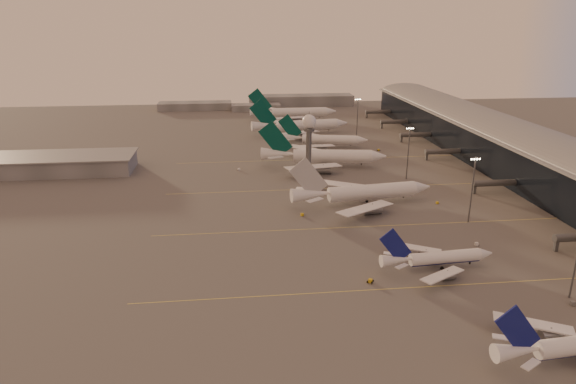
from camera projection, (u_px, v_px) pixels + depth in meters
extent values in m
plane|color=#535050|center=(359.00, 310.00, 132.13)|extent=(700.00, 700.00, 0.00)
cube|color=#E7D151|center=(454.00, 285.00, 144.74)|extent=(180.00, 0.25, 0.02)
cube|color=#E7D151|center=(403.00, 225.00, 187.11)|extent=(180.00, 0.25, 0.02)
cube|color=#E7D151|center=(370.00, 187.00, 229.48)|extent=(180.00, 0.25, 0.02)
cube|color=#E7D151|center=(346.00, 158.00, 276.56)|extent=(180.00, 0.25, 0.02)
cube|color=black|center=(525.00, 157.00, 244.32)|extent=(36.00, 360.00, 18.00)
cylinder|color=slate|center=(528.00, 138.00, 241.45)|extent=(10.08, 360.00, 10.08)
cube|color=slate|center=(528.00, 138.00, 241.38)|extent=(40.00, 362.00, 0.80)
cube|color=#4E5055|center=(556.00, 245.00, 165.45)|extent=(1.20, 1.20, 4.40)
cylinder|color=#4E5055|center=(497.00, 183.00, 220.40)|extent=(22.00, 2.80, 2.80)
cube|color=#4E5055|center=(475.00, 189.00, 220.07)|extent=(1.20, 1.20, 4.40)
cylinder|color=#4E5055|center=(445.00, 151.00, 273.12)|extent=(22.00, 2.80, 2.80)
cube|color=#4E5055|center=(427.00, 156.00, 272.79)|extent=(1.20, 1.20, 4.40)
cylinder|color=#4E5055|center=(418.00, 135.00, 312.67)|extent=(22.00, 2.80, 2.80)
cube|color=#4E5055|center=(401.00, 139.00, 312.34)|extent=(1.20, 1.20, 4.40)
cylinder|color=#4E5055|center=(396.00, 122.00, 352.22)|extent=(22.00, 2.80, 2.80)
cube|color=#4E5055|center=(382.00, 125.00, 351.89)|extent=(1.20, 1.20, 4.40)
cylinder|color=#4E5055|center=(380.00, 112.00, 389.88)|extent=(22.00, 2.80, 2.80)
cube|color=#4E5055|center=(367.00, 115.00, 389.55)|extent=(1.20, 1.20, 4.40)
cube|color=slate|center=(49.00, 165.00, 249.90)|extent=(80.00, 25.00, 8.00)
cube|color=slate|center=(48.00, 156.00, 248.56)|extent=(82.00, 27.00, 0.60)
cylinder|color=#4E5055|center=(309.00, 154.00, 242.14)|extent=(2.60, 2.60, 22.00)
cylinder|color=#4E5055|center=(309.00, 130.00, 238.46)|extent=(5.20, 5.20, 1.20)
sphere|color=white|center=(309.00, 121.00, 237.22)|extent=(6.40, 6.40, 6.40)
cylinder|color=#4E5055|center=(309.00, 113.00, 236.03)|extent=(0.16, 0.16, 2.00)
cylinder|color=#4E5055|center=(472.00, 190.00, 185.78)|extent=(0.56, 0.56, 25.00)
cube|color=#4E5055|center=(476.00, 158.00, 181.94)|extent=(3.60, 0.25, 0.25)
sphere|color=#FFEABF|center=(472.00, 159.00, 181.91)|extent=(0.56, 0.56, 0.56)
sphere|color=#FFEABF|center=(474.00, 159.00, 182.02)|extent=(0.56, 0.56, 0.56)
sphere|color=#FFEABF|center=(477.00, 159.00, 182.12)|extent=(0.56, 0.56, 0.56)
sphere|color=#FFEABF|center=(480.00, 159.00, 182.23)|extent=(0.56, 0.56, 0.56)
cylinder|color=#4E5055|center=(408.00, 153.00, 237.03)|extent=(0.56, 0.56, 25.00)
cube|color=#4E5055|center=(410.00, 128.00, 233.20)|extent=(3.60, 0.25, 0.25)
sphere|color=#FFEABF|center=(407.00, 128.00, 233.16)|extent=(0.56, 0.56, 0.56)
sphere|color=#FFEABF|center=(409.00, 128.00, 233.27)|extent=(0.56, 0.56, 0.56)
sphere|color=#FFEABF|center=(411.00, 128.00, 233.38)|extent=(0.56, 0.56, 0.56)
sphere|color=#FFEABF|center=(413.00, 128.00, 233.48)|extent=(0.56, 0.56, 0.56)
cylinder|color=#4E5055|center=(357.00, 118.00, 321.56)|extent=(0.56, 0.56, 25.00)
cube|color=#4E5055|center=(358.00, 99.00, 317.73)|extent=(3.60, 0.25, 0.25)
sphere|color=#FFEABF|center=(356.00, 99.00, 317.69)|extent=(0.56, 0.56, 0.56)
sphere|color=#FFEABF|center=(357.00, 99.00, 317.80)|extent=(0.56, 0.56, 0.56)
sphere|color=#FFEABF|center=(359.00, 99.00, 317.91)|extent=(0.56, 0.56, 0.56)
sphere|color=#FFEABF|center=(360.00, 99.00, 318.01)|extent=(0.56, 0.56, 0.56)
cube|color=slate|center=(195.00, 106.00, 426.09)|extent=(60.00, 18.00, 6.00)
cube|color=slate|center=(301.00, 100.00, 444.61)|extent=(90.00, 20.00, 9.00)
cube|color=slate|center=(256.00, 107.00, 422.16)|extent=(40.00, 15.00, 5.00)
cone|color=white|center=(516.00, 353.00, 108.86)|extent=(10.54, 4.91, 4.17)
cube|color=white|center=(533.00, 326.00, 120.80)|extent=(17.86, 10.90, 1.31)
cylinder|color=gray|center=(550.00, 337.00, 119.67)|extent=(4.92, 3.05, 2.71)
cube|color=gray|center=(550.00, 333.00, 119.29)|extent=(0.35, 0.30, 1.67)
cube|color=navy|center=(517.00, 333.00, 107.12)|extent=(11.44, 1.22, 12.42)
cube|color=white|center=(530.00, 367.00, 104.42)|extent=(4.99, 3.92, 0.27)
cube|color=white|center=(503.00, 340.00, 113.24)|extent=(5.06, 3.41, 0.27)
cylinder|color=black|center=(570.00, 351.00, 114.86)|extent=(1.24, 0.64, 1.21)
cylinder|color=white|center=(445.00, 259.00, 153.83)|extent=(22.26, 5.34, 3.75)
cylinder|color=navy|center=(445.00, 261.00, 154.10)|extent=(21.74, 4.26, 2.70)
cone|color=white|center=(485.00, 255.00, 156.13)|extent=(4.53, 4.05, 3.75)
cone|color=white|center=(396.00, 262.00, 150.95)|extent=(9.49, 4.41, 3.75)
cube|color=white|center=(442.00, 277.00, 144.50)|extent=(15.47, 11.62, 1.18)
cylinder|color=gray|center=(447.00, 278.00, 147.55)|extent=(4.43, 2.74, 2.44)
cube|color=gray|center=(447.00, 274.00, 147.21)|extent=(0.31, 0.27, 1.50)
cube|color=white|center=(415.00, 249.00, 161.70)|extent=(16.08, 9.82, 1.18)
cylinder|color=gray|center=(426.00, 256.00, 160.68)|extent=(4.43, 2.74, 2.44)
cube|color=gray|center=(426.00, 253.00, 160.34)|extent=(0.31, 0.27, 1.50)
cube|color=navy|center=(395.00, 247.00, 149.39)|extent=(10.30, 1.09, 11.19)
cube|color=white|center=(402.00, 268.00, 146.95)|extent=(4.49, 3.53, 0.25)
cube|color=white|center=(391.00, 255.00, 154.90)|extent=(4.56, 3.07, 0.25)
cylinder|color=black|center=(470.00, 264.00, 156.12)|extent=(0.49, 0.49, 0.99)
cylinder|color=black|center=(435.00, 263.00, 156.35)|extent=(1.12, 0.57, 1.09)
cylinder|color=black|center=(442.00, 270.00, 152.30)|extent=(1.12, 0.57, 1.09)
cylinder|color=white|center=(372.00, 194.00, 207.94)|extent=(37.12, 10.18, 5.73)
cylinder|color=white|center=(372.00, 197.00, 208.35)|extent=(36.19, 8.49, 4.13)
cone|color=white|center=(421.00, 190.00, 212.77)|extent=(7.75, 6.56, 5.73)
cone|color=white|center=(310.00, 197.00, 201.96)|extent=(15.97, 7.57, 5.73)
cube|color=white|center=(365.00, 211.00, 192.22)|extent=(25.07, 20.11, 1.70)
cylinder|color=gray|center=(372.00, 213.00, 197.27)|extent=(7.50, 4.57, 3.73)
cube|color=gray|center=(372.00, 209.00, 196.85)|extent=(0.30, 0.26, 2.29)
cube|color=white|center=(339.00, 187.00, 220.34)|extent=(26.77, 15.12, 1.70)
cylinder|color=gray|center=(351.00, 194.00, 218.74)|extent=(7.50, 4.57, 3.73)
cube|color=gray|center=(351.00, 191.00, 218.32)|extent=(0.30, 0.26, 2.29)
cube|color=#ADAFB5|center=(309.00, 181.00, 199.63)|extent=(15.81, 2.26, 17.01)
cube|color=white|center=(315.00, 203.00, 195.30)|extent=(7.41, 6.10, 0.23)
cube|color=white|center=(305.00, 191.00, 208.39)|extent=(7.58, 4.83, 0.23)
cylinder|color=black|center=(403.00, 199.00, 212.14)|extent=(0.46, 0.46, 0.92)
cylinder|color=black|center=(363.00, 201.00, 210.27)|extent=(1.07, 0.58, 1.02)
cylinder|color=black|center=(367.00, 204.00, 206.52)|extent=(1.07, 0.58, 1.02)
cylinder|color=white|center=(332.00, 158.00, 259.52)|extent=(39.71, 12.00, 6.32)
cylinder|color=white|center=(332.00, 161.00, 259.98)|extent=(38.67, 10.14, 4.55)
cone|color=white|center=(378.00, 159.00, 258.76)|extent=(8.43, 7.37, 6.32)
cone|color=white|center=(277.00, 156.00, 260.18)|extent=(17.19, 8.67, 6.32)
cube|color=white|center=(313.00, 169.00, 244.58)|extent=(29.03, 15.75, 1.87)
cylinder|color=gray|center=(323.00, 172.00, 248.94)|extent=(8.11, 5.18, 4.11)
cube|color=gray|center=(323.00, 169.00, 248.46)|extent=(0.36, 0.32, 2.53)
cube|color=white|center=(313.00, 152.00, 275.81)|extent=(26.82, 22.21, 1.87)
cylinder|color=gray|center=(322.00, 159.00, 272.79)|extent=(8.11, 5.18, 4.11)
cube|color=gray|center=(322.00, 156.00, 272.31)|extent=(0.36, 0.32, 2.53)
cube|color=#043C36|center=(275.00, 142.00, 257.79)|extent=(17.26, 2.93, 18.71)
cube|color=white|center=(276.00, 160.00, 252.95)|extent=(8.09, 5.00, 0.27)
cube|color=white|center=(277.00, 152.00, 267.32)|extent=(7.87, 6.64, 0.27)
cylinder|color=black|center=(361.00, 166.00, 260.29)|extent=(0.55, 0.55, 1.09)
cylinder|color=black|center=(325.00, 164.00, 263.13)|extent=(1.27, 0.72, 1.20)
cylinder|color=black|center=(326.00, 167.00, 258.59)|extent=(1.27, 0.72, 1.20)
cylinder|color=white|center=(330.00, 141.00, 299.69)|extent=(32.24, 12.01, 5.14)
cylinder|color=white|center=(330.00, 143.00, 300.06)|extent=(31.30, 10.47, 3.70)
cone|color=white|center=(362.00, 142.00, 297.74)|extent=(7.15, 6.37, 5.14)
cone|color=white|center=(291.00, 139.00, 301.81)|extent=(14.17, 7.95, 5.14)
cube|color=white|center=(315.00, 148.00, 288.15)|extent=(23.74, 11.29, 1.52)
cylinder|color=gray|center=(322.00, 150.00, 291.42)|extent=(6.75, 4.62, 3.34)
cube|color=gray|center=(322.00, 148.00, 291.03)|extent=(0.31, 0.27, 2.06)
cube|color=white|center=(317.00, 137.00, 313.42)|extent=(21.05, 19.16, 1.52)
cylinder|color=gray|center=(323.00, 142.00, 310.71)|extent=(6.75, 4.62, 3.34)
cube|color=gray|center=(324.00, 140.00, 310.32)|extent=(0.31, 0.27, 2.06)
cube|color=#043C36|center=(290.00, 129.00, 299.92)|extent=(13.87, 3.41, 15.22)
cube|color=white|center=(290.00, 141.00, 295.98)|extent=(6.54, 3.67, 0.22)
cube|color=white|center=(292.00, 137.00, 307.61)|extent=(6.26, 5.66, 0.22)
cylinder|color=black|center=(350.00, 147.00, 299.47)|extent=(0.44, 0.44, 0.89)
cylinder|color=black|center=(325.00, 146.00, 302.80)|extent=(1.05, 0.65, 0.98)
cylinder|color=black|center=(325.00, 147.00, 299.13)|extent=(1.05, 0.65, 0.98)
cylinder|color=white|center=(307.00, 127.00, 335.02)|extent=(40.37, 11.72, 6.43)
cylinder|color=white|center=(307.00, 129.00, 335.49)|extent=(39.34, 9.83, 4.63)
cone|color=white|center=(341.00, 125.00, 340.54)|extent=(8.51, 7.41, 6.43)
cone|color=white|center=(265.00, 128.00, 328.21)|extent=(17.43, 8.61, 6.43)
cube|color=white|center=(299.00, 135.00, 317.70)|extent=(27.42, 22.34, 1.90)
cylinder|color=gray|center=(305.00, 137.00, 323.32)|extent=(8.21, 5.18, 4.18)
cube|color=gray|center=(305.00, 135.00, 322.83)|extent=(0.37, 0.32, 2.57)
cube|color=white|center=(286.00, 124.00, 348.51)|extent=(29.47, 16.33, 1.90)
cylinder|color=gray|center=(295.00, 129.00, 346.85)|extent=(8.21, 5.18, 4.18)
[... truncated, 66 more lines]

